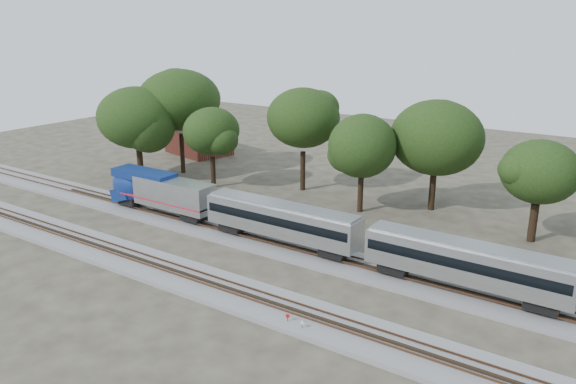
% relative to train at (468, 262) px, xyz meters
% --- Properties ---
extents(ground, '(160.00, 160.00, 0.00)m').
position_rel_train_xyz_m(ground, '(-16.31, -6.00, -3.02)').
color(ground, '#383328').
rests_on(ground, ground).
extents(track_far, '(160.00, 5.00, 0.73)m').
position_rel_train_xyz_m(track_far, '(-16.31, -0.00, -2.81)').
color(track_far, slate).
rests_on(track_far, ground).
extents(track_near, '(160.00, 5.00, 0.73)m').
position_rel_train_xyz_m(track_near, '(-16.31, -10.00, -2.81)').
color(track_near, slate).
rests_on(track_near, ground).
extents(train, '(83.76, 2.88, 4.24)m').
position_rel_train_xyz_m(train, '(0.00, 0.00, 0.00)').
color(train, silver).
rests_on(train, ground).
extents(switch_stand_red, '(0.30, 0.15, 0.98)m').
position_rel_train_xyz_m(switch_stand_red, '(-9.12, -11.51, -2.39)').
color(switch_stand_red, '#512D19').
rests_on(switch_stand_red, ground).
extents(switch_stand_white, '(0.29, 0.12, 0.93)m').
position_rel_train_xyz_m(switch_stand_white, '(-7.77, -11.69, -2.43)').
color(switch_stand_white, '#512D19').
rests_on(switch_stand_white, ground).
extents(switch_lever, '(0.54, 0.37, 0.30)m').
position_rel_train_xyz_m(switch_lever, '(-8.41, -11.32, -2.87)').
color(switch_lever, '#512D19').
rests_on(switch_lever, ground).
extents(brick_building, '(11.34, 9.15, 4.80)m').
position_rel_train_xyz_m(brick_building, '(-51.45, 25.51, -0.60)').
color(brick_building, brown).
rests_on(brick_building, ground).
extents(tree_0, '(8.64, 8.64, 12.19)m').
position_rel_train_xyz_m(tree_0, '(-47.46, 9.49, 5.47)').
color(tree_0, black).
rests_on(tree_0, ground).
extents(tree_1, '(10.55, 10.55, 14.88)m').
position_rel_train_xyz_m(tree_1, '(-45.08, 15.22, 7.35)').
color(tree_1, black).
rests_on(tree_1, ground).
extents(tree_2, '(7.57, 7.57, 10.67)m').
position_rel_train_xyz_m(tree_2, '(-36.58, 12.04, 4.41)').
color(tree_2, black).
rests_on(tree_2, ground).
extents(tree_3, '(9.48, 9.48, 13.36)m').
position_rel_train_xyz_m(tree_3, '(-26.25, 17.51, 6.29)').
color(tree_3, black).
rests_on(tree_3, ground).
extents(tree_4, '(7.77, 7.77, 10.96)m').
position_rel_train_xyz_m(tree_4, '(-16.25, 13.94, 4.61)').
color(tree_4, black).
rests_on(tree_4, ground).
extents(tree_5, '(8.55, 8.55, 12.05)m').
position_rel_train_xyz_m(tree_5, '(-9.75, 19.17, 5.38)').
color(tree_5, black).
rests_on(tree_5, ground).
extents(tree_6, '(7.21, 7.21, 10.16)m').
position_rel_train_xyz_m(tree_6, '(1.90, 15.31, 4.05)').
color(tree_6, black).
rests_on(tree_6, ground).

